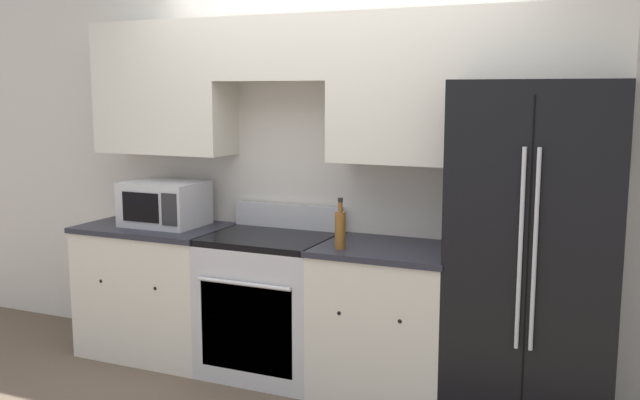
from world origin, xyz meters
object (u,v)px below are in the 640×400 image
at_px(oven_range, 269,304).
at_px(refrigerator, 536,253).
at_px(microwave, 165,203).
at_px(bottle, 340,229).

relative_size(oven_range, refrigerator, 0.57).
xyz_separation_m(microwave, bottle, (1.36, -0.20, -0.03)).
xyz_separation_m(refrigerator, microwave, (-2.43, -0.01, 0.12)).
bearing_deg(refrigerator, bottle, -169.05).
bearing_deg(bottle, refrigerator, 10.95).
bearing_deg(microwave, bottle, -8.19).
bearing_deg(oven_range, microwave, 177.48).
xyz_separation_m(oven_range, microwave, (-0.81, 0.04, 0.59)).
bearing_deg(refrigerator, microwave, -179.75).
distance_m(microwave, bottle, 1.38).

